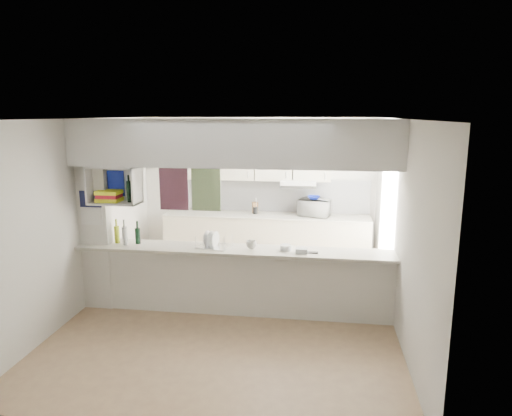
% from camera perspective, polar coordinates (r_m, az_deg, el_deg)
% --- Properties ---
extents(floor, '(4.80, 4.80, 0.00)m').
position_cam_1_polar(floor, '(6.37, -2.83, -13.02)').
color(floor, '#937155').
rests_on(floor, ground).
extents(ceiling, '(4.80, 4.80, 0.00)m').
position_cam_1_polar(ceiling, '(5.78, -3.09, 11.09)').
color(ceiling, white).
rests_on(ceiling, wall_back).
extents(wall_back, '(4.20, 0.00, 4.20)m').
position_cam_1_polar(wall_back, '(8.26, 0.20, 2.23)').
color(wall_back, silver).
rests_on(wall_back, floor).
extents(wall_left, '(0.00, 4.80, 4.80)m').
position_cam_1_polar(wall_left, '(6.66, -20.99, -0.87)').
color(wall_left, silver).
rests_on(wall_left, floor).
extents(wall_right, '(0.00, 4.80, 4.80)m').
position_cam_1_polar(wall_right, '(5.92, 17.44, -2.13)').
color(wall_right, silver).
rests_on(wall_right, floor).
extents(servery_partition, '(4.20, 0.50, 2.60)m').
position_cam_1_polar(servery_partition, '(5.91, -4.64, 1.90)').
color(servery_partition, silver).
rests_on(servery_partition, floor).
extents(cubby_shelf, '(0.65, 0.35, 0.50)m').
position_cam_1_polar(cubby_shelf, '(6.29, -17.28, 2.49)').
color(cubby_shelf, white).
rests_on(cubby_shelf, bulkhead).
extents(kitchen_run, '(3.60, 0.63, 2.24)m').
position_cam_1_polar(kitchen_run, '(8.08, 1.07, -1.42)').
color(kitchen_run, beige).
rests_on(kitchen_run, floor).
extents(microwave, '(0.60, 0.48, 0.29)m').
position_cam_1_polar(microwave, '(7.96, 7.32, 0.03)').
color(microwave, white).
rests_on(microwave, bench_top).
extents(bowl, '(0.22, 0.22, 0.05)m').
position_cam_1_polar(bowl, '(7.95, 7.24, 1.29)').
color(bowl, '#0D1C95').
rests_on(bowl, microwave).
extents(dish_rack, '(0.48, 0.40, 0.22)m').
position_cam_1_polar(dish_rack, '(6.09, -5.30, -4.08)').
color(dish_rack, silver).
rests_on(dish_rack, breakfast_bar).
extents(cup, '(0.14, 0.14, 0.11)m').
position_cam_1_polar(cup, '(5.95, -0.58, -4.61)').
color(cup, white).
rests_on(cup, dish_rack).
extents(wine_bottles, '(0.52, 0.15, 0.35)m').
position_cam_1_polar(wine_bottles, '(6.47, -16.54, -3.25)').
color(wine_bottles, black).
rests_on(wine_bottles, breakfast_bar).
extents(plastic_tubs, '(0.49, 0.23, 0.07)m').
position_cam_1_polar(plastic_tubs, '(5.91, 4.57, -5.12)').
color(plastic_tubs, silver).
rests_on(plastic_tubs, breakfast_bar).
extents(utensil_jar, '(0.09, 0.09, 0.13)m').
position_cam_1_polar(utensil_jar, '(8.08, -0.08, -0.28)').
color(utensil_jar, black).
rests_on(utensil_jar, bench_top).
extents(knife_block, '(0.12, 0.11, 0.20)m').
position_cam_1_polar(knife_block, '(8.10, -0.11, 0.03)').
color(knife_block, brown).
rests_on(knife_block, bench_top).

